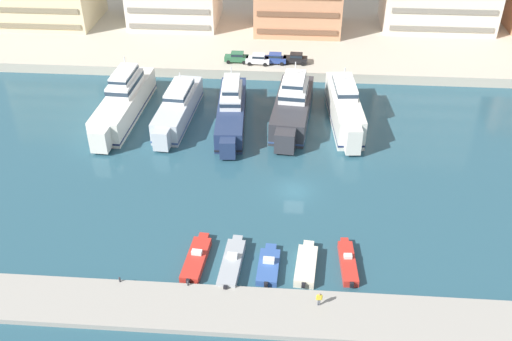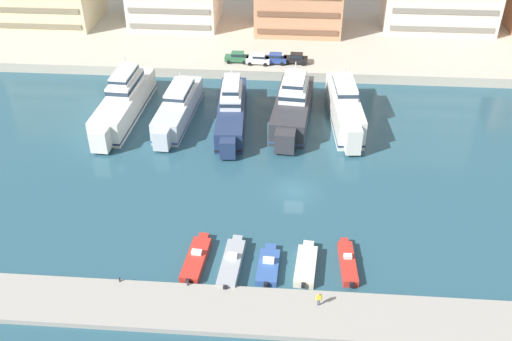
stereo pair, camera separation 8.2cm
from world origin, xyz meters
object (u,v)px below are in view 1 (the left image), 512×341
at_px(yacht_ivory_center, 344,108).
at_px(motorboat_cream_center_left, 306,265).
at_px(yacht_ivory_far_left, 124,101).
at_px(motorboat_red_center, 348,262).
at_px(car_blue_mid_left, 275,58).
at_px(car_green_far_left, 237,57).
at_px(car_black_center_left, 296,58).
at_px(motorboat_blue_mid_left, 269,266).
at_px(yacht_charcoal_center_left, 292,106).
at_px(motorboat_red_far_left, 196,258).
at_px(yacht_navy_mid_left, 231,109).
at_px(car_white_left, 258,59).
at_px(motorboat_grey_left, 232,263).
at_px(yacht_silver_left, 178,108).
at_px(pedestrian_near_edge, 319,298).

xyz_separation_m(yacht_ivory_center, motorboat_cream_center_left, (-5.49, -31.18, -1.98)).
xyz_separation_m(yacht_ivory_far_left, motorboat_red_center, (31.75, -30.11, -2.02)).
height_order(yacht_ivory_far_left, car_blue_mid_left, yacht_ivory_far_left).
relative_size(car_green_far_left, car_black_center_left, 0.98).
bearing_deg(motorboat_cream_center_left, motorboat_blue_mid_left, -176.02).
distance_m(yacht_charcoal_center_left, car_green_far_left, 19.29).
bearing_deg(motorboat_red_far_left, yacht_navy_mid_left, 89.06).
xyz_separation_m(yacht_navy_mid_left, yacht_charcoal_center_left, (8.96, 1.32, 0.20)).
bearing_deg(car_black_center_left, car_white_left, -173.29).
relative_size(yacht_charcoal_center_left, car_black_center_left, 4.71).
xyz_separation_m(motorboat_grey_left, car_green_far_left, (-4.31, 48.28, 2.11)).
bearing_deg(yacht_charcoal_center_left, car_blue_mid_left, 101.67).
bearing_deg(motorboat_grey_left, motorboat_blue_mid_left, 0.37).
bearing_deg(car_blue_mid_left, yacht_charcoal_center_left, -78.33).
height_order(motorboat_blue_mid_left, car_white_left, car_white_left).
height_order(motorboat_blue_mid_left, motorboat_red_center, motorboat_blue_mid_left).
xyz_separation_m(yacht_silver_left, pedestrian_near_edge, (20.33, -35.83, -0.40)).
relative_size(motorboat_red_far_left, motorboat_blue_mid_left, 1.23).
bearing_deg(car_green_far_left, car_black_center_left, 1.23).
bearing_deg(yacht_charcoal_center_left, motorboat_grey_left, -100.04).
xyz_separation_m(motorboat_grey_left, car_white_left, (-0.60, 47.74, 2.11)).
distance_m(motorboat_red_far_left, motorboat_blue_mid_left, 7.69).
distance_m(yacht_silver_left, motorboat_grey_left, 32.71).
height_order(motorboat_red_center, car_black_center_left, car_black_center_left).
xyz_separation_m(yacht_ivory_center, pedestrian_near_edge, (-4.29, -36.66, -0.96)).
height_order(yacht_silver_left, motorboat_red_center, yacht_silver_left).
xyz_separation_m(yacht_navy_mid_left, car_green_far_left, (-0.97, 17.85, 0.50)).
height_order(motorboat_cream_center_left, car_black_center_left, car_black_center_left).
height_order(yacht_navy_mid_left, car_green_far_left, yacht_navy_mid_left).
height_order(motorboat_red_far_left, motorboat_blue_mid_left, motorboat_blue_mid_left).
relative_size(yacht_ivory_center, car_black_center_left, 4.57).
distance_m(yacht_ivory_far_left, yacht_silver_left, 8.29).
distance_m(motorboat_cream_center_left, pedestrian_near_edge, 5.71).
height_order(yacht_ivory_far_left, yacht_ivory_center, yacht_ivory_far_left).
xyz_separation_m(motorboat_cream_center_left, car_white_left, (-8.35, 47.44, 2.13)).
distance_m(car_blue_mid_left, car_black_center_left, 3.61).
relative_size(yacht_ivory_center, car_blue_mid_left, 4.62).
relative_size(yacht_navy_mid_left, pedestrian_near_edge, 13.09).
bearing_deg(motorboat_red_center, car_white_left, 105.25).
xyz_separation_m(motorboat_red_center, car_white_left, (-12.72, 46.67, 2.20)).
height_order(motorboat_red_far_left, car_white_left, car_white_left).
height_order(car_green_far_left, car_white_left, same).
bearing_deg(motorboat_blue_mid_left, yacht_ivory_far_left, 127.00).
height_order(motorboat_grey_left, motorboat_cream_center_left, motorboat_grey_left).
bearing_deg(motorboat_red_far_left, motorboat_cream_center_left, -1.17).
bearing_deg(car_blue_mid_left, yacht_ivory_center, -56.64).
xyz_separation_m(yacht_silver_left, motorboat_red_center, (23.49, -29.57, -1.49)).
xyz_separation_m(car_green_far_left, car_black_center_left, (10.13, 0.22, 0.00)).
relative_size(motorboat_red_center, car_green_far_left, 1.72).
distance_m(yacht_charcoal_center_left, motorboat_red_center, 31.41).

